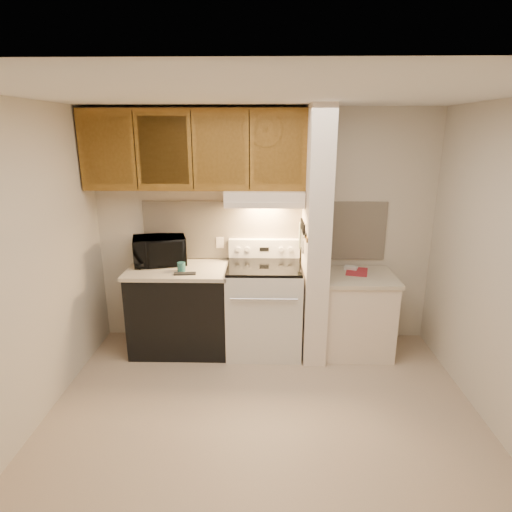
{
  "coord_description": "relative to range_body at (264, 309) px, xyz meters",
  "views": [
    {
      "loc": [
        0.01,
        -2.99,
        2.27
      ],
      "look_at": [
        -0.07,
        0.75,
        1.17
      ],
      "focal_mm": 30.0,
      "sensor_mm": 36.0,
      "label": 1
    }
  ],
  "objects": [
    {
      "name": "floor",
      "position": [
        0.0,
        -1.16,
        -0.46
      ],
      "size": [
        3.6,
        3.6,
        0.0
      ],
      "primitive_type": "plane",
      "color": "tan",
      "rests_on": "ground"
    },
    {
      "name": "ceiling",
      "position": [
        0.0,
        -1.16,
        2.04
      ],
      "size": [
        3.6,
        3.6,
        0.0
      ],
      "primitive_type": "plane",
      "rotation": [
        3.14,
        0.0,
        0.0
      ],
      "color": "white",
      "rests_on": "wall_back"
    },
    {
      "name": "wall_back",
      "position": [
        0.0,
        0.34,
        0.79
      ],
      "size": [
        3.6,
        2.5,
        0.02
      ],
      "primitive_type": "cube",
      "rotation": [
        1.57,
        0.0,
        0.0
      ],
      "color": "beige",
      "rests_on": "floor"
    },
    {
      "name": "wall_left",
      "position": [
        -1.8,
        -1.16,
        0.79
      ],
      "size": [
        0.02,
        3.0,
        2.5
      ],
      "primitive_type": "cube",
      "color": "beige",
      "rests_on": "floor"
    },
    {
      "name": "wall_right",
      "position": [
        1.8,
        -1.16,
        0.79
      ],
      "size": [
        0.02,
        3.0,
        2.5
      ],
      "primitive_type": "cube",
      "color": "beige",
      "rests_on": "floor"
    },
    {
      "name": "backsplash",
      "position": [
        0.0,
        0.33,
        0.78
      ],
      "size": [
        2.6,
        0.02,
        0.63
      ],
      "primitive_type": "cube",
      "color": "beige",
      "rests_on": "wall_back"
    },
    {
      "name": "range_body",
      "position": [
        0.0,
        0.0,
        0.0
      ],
      "size": [
        0.76,
        0.65,
        0.92
      ],
      "primitive_type": "cube",
      "color": "silver",
      "rests_on": "floor"
    },
    {
      "name": "oven_window",
      "position": [
        0.0,
        -0.32,
        0.04
      ],
      "size": [
        0.5,
        0.01,
        0.3
      ],
      "primitive_type": "cube",
      "color": "black",
      "rests_on": "range_body"
    },
    {
      "name": "oven_handle",
      "position": [
        0.0,
        -0.35,
        0.26
      ],
      "size": [
        0.65,
        0.02,
        0.02
      ],
      "primitive_type": "cylinder",
      "rotation": [
        0.0,
        1.57,
        0.0
      ],
      "color": "silver",
      "rests_on": "range_body"
    },
    {
      "name": "cooktop",
      "position": [
        0.0,
        0.0,
        0.48
      ],
      "size": [
        0.74,
        0.64,
        0.03
      ],
      "primitive_type": "cube",
      "color": "black",
      "rests_on": "range_body"
    },
    {
      "name": "range_backguard",
      "position": [
        0.0,
        0.28,
        0.59
      ],
      "size": [
        0.76,
        0.08,
        0.2
      ],
      "primitive_type": "cube",
      "color": "silver",
      "rests_on": "range_body"
    },
    {
      "name": "range_display",
      "position": [
        0.0,
        0.24,
        0.59
      ],
      "size": [
        0.1,
        0.01,
        0.04
      ],
      "primitive_type": "cube",
      "color": "black",
      "rests_on": "range_backguard"
    },
    {
      "name": "range_knob_left_outer",
      "position": [
        -0.28,
        0.24,
        0.59
      ],
      "size": [
        0.05,
        0.02,
        0.05
      ],
      "primitive_type": "cylinder",
      "rotation": [
        1.57,
        0.0,
        0.0
      ],
      "color": "silver",
      "rests_on": "range_backguard"
    },
    {
      "name": "range_knob_left_inner",
      "position": [
        -0.18,
        0.24,
        0.59
      ],
      "size": [
        0.05,
        0.02,
        0.05
      ],
      "primitive_type": "cylinder",
      "rotation": [
        1.57,
        0.0,
        0.0
      ],
      "color": "silver",
      "rests_on": "range_backguard"
    },
    {
      "name": "range_knob_right_inner",
      "position": [
        0.18,
        0.24,
        0.59
      ],
      "size": [
        0.05,
        0.02,
        0.05
      ],
      "primitive_type": "cylinder",
      "rotation": [
        1.57,
        0.0,
        0.0
      ],
      "color": "silver",
      "rests_on": "range_backguard"
    },
    {
      "name": "range_knob_right_outer",
      "position": [
        0.28,
        0.24,
        0.59
      ],
      "size": [
        0.05,
        0.02,
        0.05
      ],
      "primitive_type": "cylinder",
      "rotation": [
        1.57,
        0.0,
        0.0
      ],
      "color": "silver",
      "rests_on": "range_backguard"
    },
    {
      "name": "dishwasher_front",
      "position": [
        -0.88,
        0.01,
        -0.03
      ],
      "size": [
        1.0,
        0.63,
        0.87
      ],
      "primitive_type": "cube",
      "color": "black",
      "rests_on": "floor"
    },
    {
      "name": "left_countertop",
      "position": [
        -0.88,
        0.01,
        0.43
      ],
      "size": [
        1.04,
        0.67,
        0.04
      ],
      "primitive_type": "cube",
      "color": "beige",
      "rests_on": "dishwasher_front"
    },
    {
      "name": "spoon_rest",
      "position": [
        -0.78,
        -0.19,
        0.46
      ],
      "size": [
        0.22,
        0.09,
        0.01
      ],
      "primitive_type": "cube",
      "rotation": [
        0.0,
        0.0,
        0.1
      ],
      "color": "black",
      "rests_on": "left_countertop"
    },
    {
      "name": "teal_jar",
      "position": [
        -0.83,
        -0.09,
        0.5
      ],
      "size": [
        0.11,
        0.11,
        0.09
      ],
      "primitive_type": "cylinder",
      "rotation": [
        0.0,
        0.0,
        0.43
      ],
      "color": "#255F5E",
      "rests_on": "left_countertop"
    },
    {
      "name": "outlet",
      "position": [
        -0.48,
        0.32,
        0.64
      ],
      "size": [
        0.08,
        0.01,
        0.12
      ],
      "primitive_type": "cube",
      "color": "#EFDDC8",
      "rests_on": "backsplash"
    },
    {
      "name": "microwave",
      "position": [
        -1.1,
        0.15,
        0.6
      ],
      "size": [
        0.61,
        0.49,
        0.29
      ],
      "primitive_type": "imported",
      "rotation": [
        0.0,
        0.0,
        0.27
      ],
      "color": "black",
      "rests_on": "left_countertop"
    },
    {
      "name": "partition_pillar",
      "position": [
        0.51,
        -0.01,
        0.79
      ],
      "size": [
        0.22,
        0.7,
        2.5
      ],
      "primitive_type": "cube",
      "color": "white",
      "rests_on": "floor"
    },
    {
      "name": "pillar_trim",
      "position": [
        0.39,
        -0.01,
        0.84
      ],
      "size": [
        0.01,
        0.7,
        0.04
      ],
      "primitive_type": "cube",
      "color": "brown",
      "rests_on": "partition_pillar"
    },
    {
      "name": "knife_strip",
      "position": [
        0.39,
        -0.06,
        0.86
      ],
      "size": [
        0.02,
        0.42,
        0.04
      ],
      "primitive_type": "cube",
      "color": "black",
      "rests_on": "partition_pillar"
    },
    {
      "name": "knife_blade_a",
      "position": [
        0.38,
        -0.23,
        0.76
      ],
      "size": [
        0.01,
        0.03,
        0.16
      ],
      "primitive_type": "cube",
      "color": "silver",
      "rests_on": "knife_strip"
    },
    {
      "name": "knife_handle_a",
      "position": [
        0.38,
        -0.21,
        0.91
      ],
      "size": [
        0.02,
        0.02,
        0.1
      ],
      "primitive_type": "cylinder",
      "color": "black",
      "rests_on": "knife_strip"
    },
    {
      "name": "knife_blade_b",
      "position": [
        0.38,
        -0.15,
        0.75
      ],
      "size": [
        0.01,
        0.04,
        0.18
      ],
      "primitive_type": "cube",
      "color": "silver",
      "rests_on": "knife_strip"
    },
    {
      "name": "knife_handle_b",
      "position": [
        0.38,
        -0.12,
        0.91
      ],
      "size": [
        0.02,
        0.02,
        0.1
      ],
      "primitive_type": "cylinder",
      "color": "black",
      "rests_on": "knife_strip"
    },
    {
      "name": "knife_blade_c",
      "position": [
        0.38,
        -0.05,
        0.74
      ],
      "size": [
        0.01,
        0.04,
        0.2
      ],
      "primitive_type": "cube",
      "color": "silver",
      "rests_on": "knife_strip"
    },
    {
      "name": "knife_handle_c",
      "position": [
        0.38,
        -0.07,
        0.91
      ],
      "size": [
        0.02,
        0.02,
        0.1
      ],
      "primitive_type": "cylinder",
      "color": "black",
      "rests_on": "knife_strip"
    },
    {
      "name": "knife_blade_d",
      "position": [
        0.38,
        0.04,
        0.76
      ],
      "size": [
        0.01,
        0.04,
        0.16
      ],
      "primitive_type": "cube",
      "color": "silver",
      "rests_on": "knife_strip"
    },
    {
      "name": "knife_handle_d",
      "position": [
        0.38,
        0.04,
        0.91
      ],
      "size": [
        0.02,
        0.02,
        0.1
      ],
      "primitive_type": "cylinder",
      "color": "black",
      "rests_on": "knife_strip"
    },
    {
      "name": "knife_blade_e",
      "position": [
        0.38,
        0.12,
        0.75
      ],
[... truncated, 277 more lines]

